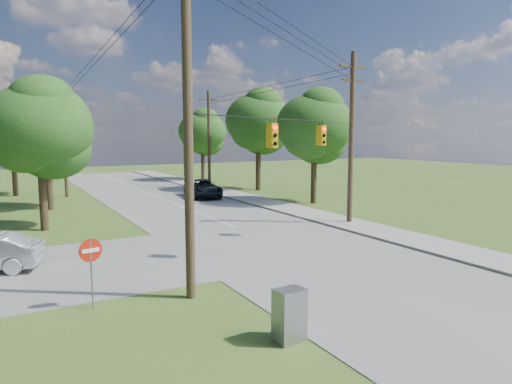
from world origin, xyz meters
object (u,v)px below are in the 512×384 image
pole_sw (188,112)px  car_main_north (203,188)px  pole_ne (351,136)px  control_cabinet (289,315)px  pole_north_e (209,139)px  pole_north_w (64,139)px  do_not_enter_sign (91,258)px

pole_sw → car_main_north: size_ratio=2.15×
pole_ne → pole_sw: bearing=-150.6°
control_cabinet → pole_north_e: bearing=64.5°
pole_north_e → pole_ne: bearing=-90.0°
pole_north_w → do_not_enter_sign: size_ratio=4.39×
pole_ne → pole_north_w: 26.03m
pole_north_e → do_not_enter_sign: bearing=-119.8°
pole_north_w → do_not_enter_sign: bearing=-95.3°
pole_ne → car_main_north: 16.61m
pole_ne → pole_north_e: pole_ne is taller
pole_north_e → car_main_north: (-3.40, -6.42, -4.32)m
pole_sw → pole_north_w: (-0.40, 29.60, -1.10)m
pole_sw → control_cabinet: (1.10, -4.40, -5.51)m
car_main_north → do_not_enter_sign: (-13.20, -22.58, 0.86)m
control_cabinet → do_not_enter_sign: 6.59m
pole_sw → pole_ne: size_ratio=1.14×
pole_ne → pole_north_e: 22.00m
pole_north_e → car_main_north: 8.45m
pole_north_e → pole_sw: bearing=-114.5°
pole_ne → control_cabinet: pole_ne is taller
pole_sw → pole_north_e: 32.55m
pole_ne → do_not_enter_sign: bearing=-157.1°
pole_sw → control_cabinet: size_ratio=8.33×
pole_ne → do_not_enter_sign: (-16.60, -7.00, -3.80)m
pole_sw → control_cabinet: bearing=-76.0°
do_not_enter_sign → pole_ne: bearing=9.8°
pole_north_w → control_cabinet: size_ratio=6.94×
pole_ne → car_main_north: bearing=102.3°
control_cabinet → do_not_enter_sign: do_not_enter_sign is taller
pole_ne → car_main_north: size_ratio=1.88×
pole_sw → control_cabinet: pole_sw is taller
do_not_enter_sign → car_main_north: bearing=46.6°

